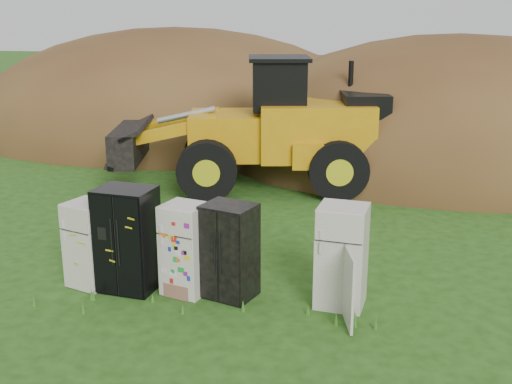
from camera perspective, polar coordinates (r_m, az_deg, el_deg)
ground at (r=11.96m, az=-3.82°, el=-8.99°), size 120.00×120.00×0.00m
fridge_leftmost at (r=12.40m, az=-14.58°, el=-4.49°), size 0.91×0.89×1.63m
fridge_black_side at (r=12.02m, az=-11.37°, el=-4.14°), size 1.11×0.93×1.94m
fridge_sticker at (r=11.75m, az=-6.26°, el=-5.05°), size 0.92×0.88×1.69m
fridge_dark_mid at (r=11.53m, az=-2.38°, el=-5.26°), size 1.07×0.97×1.73m
fridge_open_door at (r=11.28m, az=7.62°, el=-5.67°), size 0.92×0.87×1.82m
wheel_loader at (r=18.31m, az=-0.94°, el=6.10°), size 8.18×4.53×3.74m
dirt_mound_right at (r=22.83m, az=16.94°, el=2.64°), size 15.70×11.52×8.48m
dirt_mound_left at (r=27.24m, az=-6.97°, el=5.35°), size 17.67×13.25×8.56m
dirt_mound_back at (r=29.37m, az=3.06°, el=6.23°), size 15.48×10.32×4.93m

